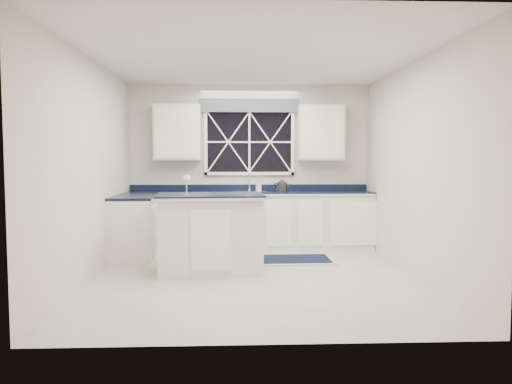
{
  "coord_description": "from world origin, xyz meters",
  "views": [
    {
      "loc": [
        -0.24,
        -6.13,
        1.5
      ],
      "look_at": [
        0.04,
        0.4,
        1.04
      ],
      "focal_mm": 35.0,
      "sensor_mm": 36.0,
      "label": 1
    }
  ],
  "objects_px": {
    "faucet": "(249,181)",
    "wine_glass": "(186,180)",
    "kettle": "(282,186)",
    "soap_bottle": "(258,185)",
    "island": "(210,233)",
    "dishwasher": "(182,224)"
  },
  "relations": [
    {
      "from": "kettle",
      "to": "wine_glass",
      "type": "relative_size",
      "value": 1.05
    },
    {
      "from": "soap_bottle",
      "to": "island",
      "type": "bearing_deg",
      "value": -111.17
    },
    {
      "from": "soap_bottle",
      "to": "kettle",
      "type": "bearing_deg",
      "value": -25.85
    },
    {
      "from": "wine_glass",
      "to": "island",
      "type": "bearing_deg",
      "value": 33.97
    },
    {
      "from": "faucet",
      "to": "island",
      "type": "xyz_separation_m",
      "value": [
        -0.56,
        -1.83,
        -0.59
      ]
    },
    {
      "from": "island",
      "to": "soap_bottle",
      "type": "xyz_separation_m",
      "value": [
        0.71,
        1.84,
        0.52
      ]
    },
    {
      "from": "dishwasher",
      "to": "soap_bottle",
      "type": "height_order",
      "value": "soap_bottle"
    },
    {
      "from": "dishwasher",
      "to": "faucet",
      "type": "bearing_deg",
      "value": 10.02
    },
    {
      "from": "wine_glass",
      "to": "kettle",
      "type": "bearing_deg",
      "value": 53.5
    },
    {
      "from": "island",
      "to": "soap_bottle",
      "type": "height_order",
      "value": "soap_bottle"
    },
    {
      "from": "kettle",
      "to": "soap_bottle",
      "type": "height_order",
      "value": "kettle"
    },
    {
      "from": "faucet",
      "to": "wine_glass",
      "type": "bearing_deg",
      "value": -112.74
    },
    {
      "from": "island",
      "to": "faucet",
      "type": "bearing_deg",
      "value": 68.54
    },
    {
      "from": "dishwasher",
      "to": "kettle",
      "type": "xyz_separation_m",
      "value": [
        1.62,
        0.03,
        0.62
      ]
    },
    {
      "from": "dishwasher",
      "to": "soap_bottle",
      "type": "bearing_deg",
      "value": 9.4
    },
    {
      "from": "island",
      "to": "wine_glass",
      "type": "relative_size",
      "value": 5.25
    },
    {
      "from": "wine_glass",
      "to": "soap_bottle",
      "type": "xyz_separation_m",
      "value": [
        1.0,
        2.03,
        -0.18
      ]
    },
    {
      "from": "kettle",
      "to": "island",
      "type": "bearing_deg",
      "value": -107.75
    },
    {
      "from": "faucet",
      "to": "wine_glass",
      "type": "relative_size",
      "value": 1.11
    },
    {
      "from": "wine_glass",
      "to": "soap_bottle",
      "type": "relative_size",
      "value": 1.49
    },
    {
      "from": "soap_bottle",
      "to": "dishwasher",
      "type": "bearing_deg",
      "value": -170.6
    },
    {
      "from": "island",
      "to": "wine_glass",
      "type": "xyz_separation_m",
      "value": [
        -0.28,
        -0.19,
        0.69
      ]
    }
  ]
}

